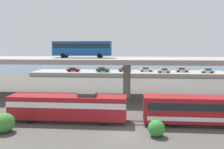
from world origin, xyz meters
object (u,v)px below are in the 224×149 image
(parked_car_5, at_px, (182,70))
(parked_car_7, at_px, (146,69))
(transit_bus_on_overpass, at_px, (82,48))
(parked_car_2, at_px, (164,70))
(parked_car_1, at_px, (102,69))
(parked_car_3, at_px, (73,69))
(train_locomotive, at_px, (62,106))
(parked_car_6, at_px, (125,69))
(parked_car_0, at_px, (207,71))
(parked_car_4, at_px, (103,70))

(parked_car_5, bearing_deg, parked_car_7, 178.34)
(transit_bus_on_overpass, xyz_separation_m, parked_car_2, (21.26, 31.94, -7.89))
(parked_car_1, bearing_deg, transit_bus_on_overpass, -89.43)
(parked_car_3, height_order, parked_car_5, same)
(train_locomotive, height_order, parked_car_6, train_locomotive)
(train_locomotive, distance_m, parked_car_1, 51.69)
(parked_car_6, distance_m, parked_car_7, 7.66)
(transit_bus_on_overpass, height_order, parked_car_0, transit_bus_on_overpass)
(transit_bus_on_overpass, distance_m, parked_car_4, 33.16)
(parked_car_3, bearing_deg, parked_car_4, -2.25)
(parked_car_6, height_order, parked_car_7, same)
(parked_car_7, bearing_deg, parked_car_0, -5.72)
(train_locomotive, xyz_separation_m, transit_bus_on_overpass, (-0.46, 16.26, 7.96))
(parked_car_2, height_order, parked_car_5, same)
(transit_bus_on_overpass, relative_size, parked_car_7, 2.56)
(parked_car_1, relative_size, parked_car_6, 1.03)
(parked_car_3, distance_m, parked_car_6, 18.29)
(parked_car_3, bearing_deg, parked_car_2, -1.24)
(transit_bus_on_overpass, height_order, parked_car_2, transit_bus_on_overpass)
(transit_bus_on_overpass, bearing_deg, parked_car_2, 56.35)
(parked_car_1, height_order, parked_car_5, same)
(transit_bus_on_overpass, distance_m, parked_car_1, 36.29)
(parked_car_5, distance_m, parked_car_6, 20.07)
(transit_bus_on_overpass, bearing_deg, parked_car_1, 90.57)
(transit_bus_on_overpass, relative_size, parked_car_3, 2.66)
(parked_car_6, bearing_deg, parked_car_2, -12.03)
(parked_car_3, height_order, parked_car_6, same)
(transit_bus_on_overpass, relative_size, parked_car_1, 2.57)
(parked_car_0, xyz_separation_m, parked_car_4, (-35.65, -0.59, 0.00))
(parked_car_1, relative_size, parked_car_2, 1.08)
(parked_car_3, bearing_deg, parked_car_6, 6.86)
(parked_car_5, relative_size, parked_car_6, 0.98)
(parked_car_2, distance_m, parked_car_4, 20.97)
(parked_car_5, bearing_deg, parked_car_4, -175.26)
(train_locomotive, height_order, parked_car_4, train_locomotive)
(train_locomotive, bearing_deg, parked_car_2, -113.34)
(train_locomotive, bearing_deg, parked_car_6, -98.16)
(parked_car_1, xyz_separation_m, parked_car_5, (28.21, -0.93, -0.00))
(transit_bus_on_overpass, bearing_deg, parked_car_6, 77.39)
(transit_bus_on_overpass, distance_m, parked_car_3, 35.13)
(parked_car_4, distance_m, parked_car_5, 27.65)
(parked_car_1, height_order, parked_car_7, same)
(transit_bus_on_overpass, height_order, parked_car_6, transit_bus_on_overpass)
(parked_car_3, xyz_separation_m, parked_car_6, (18.16, 2.19, 0.00))
(parked_car_4, bearing_deg, parked_car_0, 0.95)
(transit_bus_on_overpass, xyz_separation_m, parked_car_7, (15.45, 34.85, -7.89))
(train_locomotive, xyz_separation_m, parked_car_7, (14.98, 51.11, 0.07))
(train_locomotive, xyz_separation_m, parked_car_4, (-0.17, 48.47, 0.07))
(train_locomotive, distance_m, parked_car_6, 51.60)
(parked_car_3, xyz_separation_m, parked_car_7, (25.82, 2.23, 0.00))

